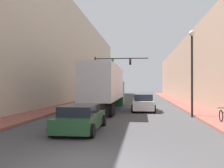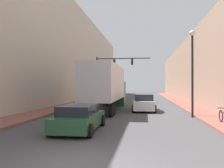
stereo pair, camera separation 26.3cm
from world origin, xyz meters
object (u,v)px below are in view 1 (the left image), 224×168
(suv_car, at_px, (143,103))
(parked_bicycle, at_px, (224,117))
(sedan_car, at_px, (81,118))
(semi_truck, at_px, (106,86))
(traffic_signal_gantry, at_px, (108,70))
(street_lamp, at_px, (192,61))

(suv_car, height_order, parked_bicycle, suv_car)
(sedan_car, distance_m, suv_car, 11.17)
(semi_truck, height_order, traffic_signal_gantry, traffic_signal_gantry)
(semi_truck, xyz_separation_m, suv_car, (3.54, -0.30, -1.58))
(sedan_car, relative_size, parked_bicycle, 2.58)
(semi_truck, bearing_deg, suv_car, -4.90)
(sedan_car, bearing_deg, traffic_signal_gantry, 94.40)
(street_lamp, bearing_deg, sedan_car, -137.26)
(semi_truck, xyz_separation_m, parked_bicycle, (8.18, -8.36, -1.80))
(semi_truck, relative_size, traffic_signal_gantry, 1.65)
(sedan_car, height_order, suv_car, suv_car)
(street_lamp, bearing_deg, parked_bicycle, -73.82)
(semi_truck, xyz_separation_m, street_lamp, (7.09, -4.62, 1.84))
(suv_car, relative_size, traffic_signal_gantry, 0.60)
(street_lamp, distance_m, parked_bicycle, 5.33)
(traffic_signal_gantry, distance_m, street_lamp, 20.06)
(semi_truck, bearing_deg, sedan_car, -88.84)
(sedan_car, bearing_deg, street_lamp, 42.74)
(street_lamp, xyz_separation_m, parked_bicycle, (1.09, -3.74, -3.64))
(semi_truck, relative_size, suv_car, 2.74)
(traffic_signal_gantry, bearing_deg, sedan_car, -85.60)
(semi_truck, height_order, parked_bicycle, semi_truck)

